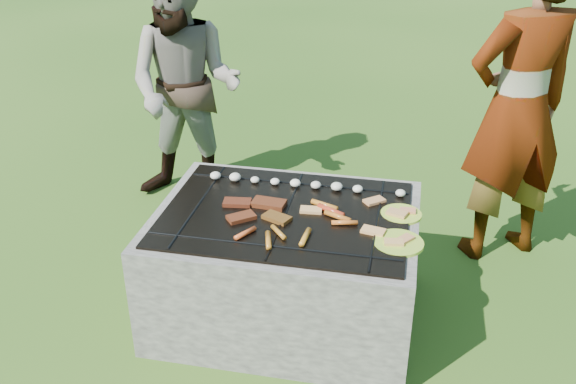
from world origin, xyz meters
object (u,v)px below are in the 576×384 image
plate_far (401,214)px  bystander (185,87)px  plate_near (398,243)px  cook (518,109)px  fire_pit (286,268)px

plate_far → bystander: 1.84m
plate_near → cook: 1.23m
cook → fire_pit: bearing=7.6°
plate_near → bystander: 2.01m
plate_far → bystander: bearing=144.5°
plate_far → bystander: (-1.49, 1.06, 0.21)m
plate_near → bystander: bystander is taller
plate_far → plate_near: bearing=-89.8°
cook → bystander: bearing=-37.8°
plate_far → plate_near: size_ratio=0.84×
fire_pit → plate_near: plate_near is taller
plate_near → cook: bearing=60.6°
plate_far → cook: 1.01m
fire_pit → bystander: size_ratio=0.79×
bystander → plate_near: bearing=-40.7°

